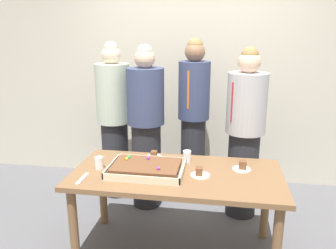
{
  "coord_description": "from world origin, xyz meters",
  "views": [
    {
      "loc": [
        0.33,
        -2.44,
        1.82
      ],
      "look_at": [
        -0.09,
        0.15,
        1.08
      ],
      "focal_mm": 35.85,
      "sensor_mm": 36.0,
      "label": 1
    }
  ],
  "objects_px": {
    "plated_slice_far_left": "(242,167)",
    "person_serving_front": "(245,133)",
    "person_far_right_suit": "(114,119)",
    "plated_slice_near_left": "(154,156)",
    "person_striped_tie_right": "(146,127)",
    "party_table": "(177,183)",
    "sheet_cake": "(147,168)",
    "person_green_shirt_behind": "(194,117)",
    "cake_server_utensil": "(82,179)",
    "drink_cup_nearest": "(99,163)",
    "drink_cup_middle": "(187,156)",
    "plated_slice_near_right": "(200,173)"
  },
  "relations": [
    {
      "from": "drink_cup_nearest",
      "to": "plated_slice_far_left",
      "type": "bearing_deg",
      "value": 8.16
    },
    {
      "from": "plated_slice_near_right",
      "to": "person_serving_front",
      "type": "distance_m",
      "value": 0.86
    },
    {
      "from": "person_far_right_suit",
      "to": "plated_slice_near_left",
      "type": "bearing_deg",
      "value": 10.27
    },
    {
      "from": "cake_server_utensil",
      "to": "person_far_right_suit",
      "type": "xyz_separation_m",
      "value": [
        -0.13,
        1.18,
        0.15
      ]
    },
    {
      "from": "drink_cup_nearest",
      "to": "person_serving_front",
      "type": "xyz_separation_m",
      "value": [
        1.2,
        0.75,
        0.09
      ]
    },
    {
      "from": "sheet_cake",
      "to": "plated_slice_far_left",
      "type": "distance_m",
      "value": 0.77
    },
    {
      "from": "plated_slice_near_right",
      "to": "drink_cup_nearest",
      "type": "height_order",
      "value": "drink_cup_nearest"
    },
    {
      "from": "plated_slice_near_right",
      "to": "person_striped_tie_right",
      "type": "xyz_separation_m",
      "value": [
        -0.61,
        0.8,
        0.12
      ]
    },
    {
      "from": "party_table",
      "to": "person_far_right_suit",
      "type": "distance_m",
      "value": 1.27
    },
    {
      "from": "cake_server_utensil",
      "to": "sheet_cake",
      "type": "bearing_deg",
      "value": 23.7
    },
    {
      "from": "person_serving_front",
      "to": "plated_slice_near_left",
      "type": "bearing_deg",
      "value": -14.69
    },
    {
      "from": "person_serving_front",
      "to": "person_far_right_suit",
      "type": "distance_m",
      "value": 1.4
    },
    {
      "from": "drink_cup_nearest",
      "to": "person_far_right_suit",
      "type": "height_order",
      "value": "person_far_right_suit"
    },
    {
      "from": "plated_slice_far_left",
      "to": "person_green_shirt_behind",
      "type": "distance_m",
      "value": 1.06
    },
    {
      "from": "person_far_right_suit",
      "to": "sheet_cake",
      "type": "bearing_deg",
      "value": -0.02
    },
    {
      "from": "drink_cup_middle",
      "to": "person_green_shirt_behind",
      "type": "distance_m",
      "value": 0.85
    },
    {
      "from": "drink_cup_nearest",
      "to": "plated_slice_near_left",
      "type": "bearing_deg",
      "value": 37.94
    },
    {
      "from": "plated_slice_near_left",
      "to": "party_table",
      "type": "bearing_deg",
      "value": -49.07
    },
    {
      "from": "plated_slice_near_left",
      "to": "person_green_shirt_behind",
      "type": "relative_size",
      "value": 0.09
    },
    {
      "from": "plated_slice_far_left",
      "to": "person_serving_front",
      "type": "height_order",
      "value": "person_serving_front"
    },
    {
      "from": "sheet_cake",
      "to": "person_green_shirt_behind",
      "type": "distance_m",
      "value": 1.15
    },
    {
      "from": "plated_slice_far_left",
      "to": "drink_cup_middle",
      "type": "height_order",
      "value": "drink_cup_middle"
    },
    {
      "from": "person_far_right_suit",
      "to": "person_striped_tie_right",
      "type": "bearing_deg",
      "value": 34.34
    },
    {
      "from": "plated_slice_far_left",
      "to": "drink_cup_nearest",
      "type": "height_order",
      "value": "drink_cup_nearest"
    },
    {
      "from": "drink_cup_nearest",
      "to": "person_far_right_suit",
      "type": "bearing_deg",
      "value": 100.83
    },
    {
      "from": "drink_cup_nearest",
      "to": "person_green_shirt_behind",
      "type": "distance_m",
      "value": 1.29
    },
    {
      "from": "plated_slice_far_left",
      "to": "person_serving_front",
      "type": "relative_size",
      "value": 0.09
    },
    {
      "from": "plated_slice_near_right",
      "to": "drink_cup_middle",
      "type": "distance_m",
      "value": 0.3
    },
    {
      "from": "person_far_right_suit",
      "to": "plated_slice_far_left",
      "type": "bearing_deg",
      "value": 28.14
    },
    {
      "from": "plated_slice_far_left",
      "to": "person_striped_tie_right",
      "type": "bearing_deg",
      "value": 146.41
    },
    {
      "from": "plated_slice_near_left",
      "to": "person_striped_tie_right",
      "type": "distance_m",
      "value": 0.53
    },
    {
      "from": "plated_slice_far_left",
      "to": "person_far_right_suit",
      "type": "height_order",
      "value": "person_far_right_suit"
    },
    {
      "from": "sheet_cake",
      "to": "person_far_right_suit",
      "type": "bearing_deg",
      "value": 120.67
    },
    {
      "from": "cake_server_utensil",
      "to": "drink_cup_middle",
      "type": "bearing_deg",
      "value": 32.22
    },
    {
      "from": "plated_slice_far_left",
      "to": "cake_server_utensil",
      "type": "relative_size",
      "value": 0.75
    },
    {
      "from": "cake_server_utensil",
      "to": "person_serving_front",
      "type": "xyz_separation_m",
      "value": [
        1.25,
        0.96,
        0.13
      ]
    },
    {
      "from": "cake_server_utensil",
      "to": "person_green_shirt_behind",
      "type": "distance_m",
      "value": 1.51
    },
    {
      "from": "sheet_cake",
      "to": "person_serving_front",
      "type": "distance_m",
      "value": 1.11
    },
    {
      "from": "person_green_shirt_behind",
      "to": "person_far_right_suit",
      "type": "distance_m",
      "value": 0.87
    },
    {
      "from": "party_table",
      "to": "sheet_cake",
      "type": "bearing_deg",
      "value": -170.68
    },
    {
      "from": "plated_slice_near_right",
      "to": "drink_cup_middle",
      "type": "xyz_separation_m",
      "value": [
        -0.13,
        0.27,
        0.03
      ]
    },
    {
      "from": "person_serving_front",
      "to": "person_green_shirt_behind",
      "type": "xyz_separation_m",
      "value": [
        -0.53,
        0.35,
        0.05
      ]
    },
    {
      "from": "drink_cup_middle",
      "to": "person_green_shirt_behind",
      "type": "height_order",
      "value": "person_green_shirt_behind"
    },
    {
      "from": "person_green_shirt_behind",
      "to": "drink_cup_nearest",
      "type": "bearing_deg",
      "value": -17.61
    },
    {
      "from": "party_table",
      "to": "drink_cup_middle",
      "type": "xyz_separation_m",
      "value": [
        0.06,
        0.23,
        0.14
      ]
    },
    {
      "from": "party_table",
      "to": "plated_slice_far_left",
      "type": "height_order",
      "value": "plated_slice_far_left"
    },
    {
      "from": "party_table",
      "to": "plated_slice_near_left",
      "type": "distance_m",
      "value": 0.38
    },
    {
      "from": "drink_cup_middle",
      "to": "cake_server_utensil",
      "type": "relative_size",
      "value": 0.5
    },
    {
      "from": "person_serving_front",
      "to": "drink_cup_nearest",
      "type": "bearing_deg",
      "value": -11.53
    },
    {
      "from": "plated_slice_near_left",
      "to": "person_serving_front",
      "type": "height_order",
      "value": "person_serving_front"
    }
  ]
}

